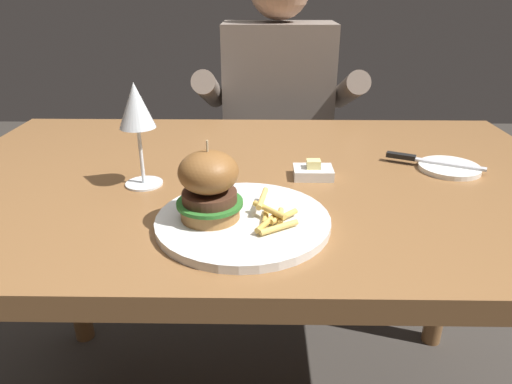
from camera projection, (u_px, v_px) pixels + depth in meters
The scene contains 9 objects.
dining_table at pixel (255, 214), 0.96m from camera, with size 1.29×0.81×0.74m.
main_plate at pixel (243, 221), 0.72m from camera, with size 0.28×0.28×0.01m, color white.
burger_sandwich at pixel (209, 185), 0.69m from camera, with size 0.10×0.10×0.13m.
fries_pile at pixel (272, 215), 0.70m from camera, with size 0.07×0.13×0.02m.
wine_glass at pixel (136, 110), 0.81m from camera, with size 0.07×0.07×0.19m.
bread_plate at pixel (449, 168), 0.94m from camera, with size 0.12×0.12×0.01m, color white.
table_knife at pixel (425, 160), 0.95m from camera, with size 0.18×0.10×0.01m.
butter_dish at pixel (313, 172), 0.90m from camera, with size 0.08×0.06×0.04m.
diner_person at pixel (277, 147), 1.61m from camera, with size 0.51×0.36×1.18m.
Camera 1 is at (0.01, -0.85, 1.09)m, focal length 32.00 mm.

